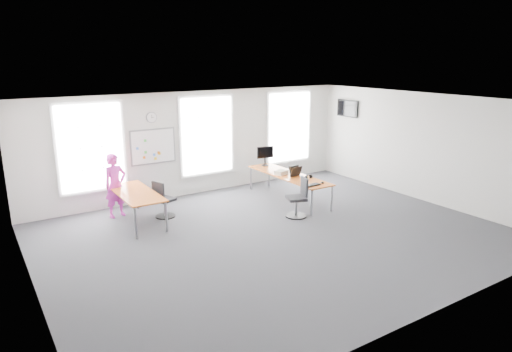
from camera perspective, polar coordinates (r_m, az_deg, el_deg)
floor at (r=10.50m, az=2.55°, el=-7.40°), size 10.00×10.00×0.00m
ceiling at (r=9.77m, az=2.75°, el=9.11°), size 10.00×10.00×0.00m
wall_back at (r=13.41m, az=-7.36°, el=4.10°), size 10.00×0.00×10.00m
wall_front at (r=7.31m, az=21.28°, el=-6.01°), size 10.00×0.00×10.00m
wall_left at (r=8.30m, az=-26.80°, el=-4.15°), size 0.00×10.00×10.00m
wall_right at (r=13.50m, az=20.23°, el=3.37°), size 0.00×10.00×10.00m
window_left at (r=12.37m, az=-19.95°, el=3.37°), size 1.60×0.06×2.20m
window_mid at (r=13.47m, az=-6.18°, el=5.05°), size 1.60×0.06×2.20m
window_right at (r=15.05m, az=4.12°, el=6.13°), size 1.60×0.06×2.20m
desk_right at (r=12.84m, az=4.08°, el=-0.03°), size 0.80×3.00×0.73m
desk_left at (r=11.42m, az=-14.81°, el=-2.27°), size 0.85×2.12×0.77m
chair_right at (r=11.58m, az=5.33°, el=-2.97°), size 0.58×0.58×1.01m
chair_left at (r=11.71m, az=-11.55°, el=-3.15°), size 0.55×0.55×0.95m
person at (r=11.97m, az=-17.16°, el=-1.13°), size 0.67×0.52×1.63m
whiteboard at (r=12.86m, az=-12.74°, el=3.62°), size 1.20×0.03×0.90m
wall_clock at (r=12.73m, az=-12.94°, el=7.15°), size 0.30×0.04×0.30m
tv at (r=15.30m, az=11.37°, el=8.29°), size 0.06×0.90×0.55m
keyboard at (r=11.80m, az=6.97°, el=-1.16°), size 0.51×0.21×0.02m
mouse at (r=12.03m, az=8.31°, el=-0.84°), size 0.08×0.12×0.05m
lens_cap at (r=12.35m, az=6.52°, el=-0.45°), size 0.08×0.08×0.01m
headphones at (r=12.44m, az=6.58°, el=-0.12°), size 0.19×0.10×0.11m
laptop_sleeve at (r=12.64m, az=4.93°, el=0.59°), size 0.36×0.22×0.29m
paper_stack at (r=12.83m, az=3.18°, el=0.46°), size 0.40×0.34×0.12m
monitor at (r=13.77m, az=1.16°, el=2.74°), size 0.53×0.22×0.59m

